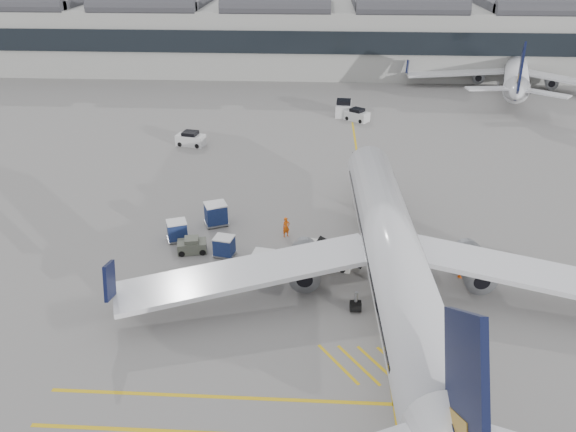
# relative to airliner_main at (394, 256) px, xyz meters

# --- Properties ---
(ground) EXTENTS (220.00, 220.00, 0.00)m
(ground) POSITION_rel_airliner_main_xyz_m (-10.81, -0.23, -3.21)
(ground) COLOR gray
(ground) RESTS_ON ground
(terminal) EXTENTS (200.00, 20.45, 12.40)m
(terminal) POSITION_rel_airliner_main_xyz_m (-10.81, 71.70, 2.93)
(terminal) COLOR #9E9E99
(terminal) RESTS_ON ground
(apron_markings) EXTENTS (0.25, 60.00, 0.01)m
(apron_markings) POSITION_rel_airliner_main_xyz_m (-0.81, 9.77, -3.20)
(apron_markings) COLOR gold
(apron_markings) RESTS_ON ground
(airliner_main) EXTENTS (37.59, 41.12, 10.93)m
(airliner_main) POSITION_rel_airliner_main_xyz_m (0.00, 0.00, 0.00)
(airliner_main) COLOR silver
(airliner_main) RESTS_ON ground
(airliner_far) EXTENTS (32.87, 36.44, 9.97)m
(airliner_far) POSITION_rel_airliner_main_xyz_m (25.80, 58.67, -0.28)
(airliner_far) COLOR silver
(airliner_far) RESTS_ON ground
(belt_loader) EXTENTS (5.15, 2.79, 2.04)m
(belt_loader) POSITION_rel_airliner_main_xyz_m (-4.58, 4.00, -2.61)
(belt_loader) COLOR silver
(belt_loader) RESTS_ON ground
(baggage_cart_a) EXTENTS (1.82, 1.60, 1.67)m
(baggage_cart_a) POSITION_rel_airliner_main_xyz_m (-12.44, 4.70, -2.32)
(baggage_cart_a) COLOR gray
(baggage_cart_a) RESTS_ON ground
(baggage_cart_b) EXTENTS (1.82, 1.59, 1.70)m
(baggage_cart_b) POSITION_rel_airliner_main_xyz_m (-9.16, 2.54, -2.30)
(baggage_cart_b) COLOR gray
(baggage_cart_b) RESTS_ON ground
(baggage_cart_c) EXTENTS (2.38, 2.20, 2.02)m
(baggage_cart_c) POSITION_rel_airliner_main_xyz_m (-13.97, 9.85, -2.13)
(baggage_cart_c) COLOR gray
(baggage_cart_c) RESTS_ON ground
(baggage_cart_d) EXTENTS (2.04, 1.87, 1.75)m
(baggage_cart_d) POSITION_rel_airliner_main_xyz_m (-16.68, 6.93, -2.27)
(baggage_cart_d) COLOR gray
(baggage_cart_d) RESTS_ON ground
(ramp_agent_a) EXTENTS (0.76, 0.68, 1.75)m
(ramp_agent_a) POSITION_rel_airliner_main_xyz_m (-7.78, 8.09, -2.34)
(ramp_agent_a) COLOR #ED580C
(ramp_agent_a) RESTS_ON ground
(ramp_agent_b) EXTENTS (1.10, 1.06, 1.79)m
(ramp_agent_b) POSITION_rel_airliner_main_xyz_m (-5.49, 2.77, -2.31)
(ramp_agent_b) COLOR #DB410B
(ramp_agent_b) RESTS_ON ground
(pushback_tug) EXTENTS (2.47, 1.78, 1.26)m
(pushback_tug) POSITION_rel_airliner_main_xyz_m (-15.10, 5.13, -2.65)
(pushback_tug) COLOR #4F5346
(pushback_tug) RESTS_ON ground
(safety_cone_nose) EXTENTS (0.35, 0.35, 0.49)m
(safety_cone_nose) POSITION_rel_airliner_main_xyz_m (0.95, 21.21, -2.97)
(safety_cone_nose) COLOR #F24C0A
(safety_cone_nose) RESTS_ON ground
(safety_cone_engine) EXTENTS (0.39, 0.39, 0.54)m
(safety_cone_engine) POSITION_rel_airliner_main_xyz_m (5.44, 2.65, -2.94)
(safety_cone_engine) COLOR #F24C0A
(safety_cone_engine) RESTS_ON ground
(service_van_left) EXTENTS (3.58, 2.31, 1.70)m
(service_van_left) POSITION_rel_airliner_main_xyz_m (-20.43, 29.73, -2.45)
(service_van_left) COLOR silver
(service_van_left) RESTS_ON ground
(service_van_mid) EXTENTS (2.32, 4.18, 2.08)m
(service_van_mid) POSITION_rel_airliner_main_xyz_m (-1.93, 43.21, -2.28)
(service_van_mid) COLOR silver
(service_van_mid) RESTS_ON ground
(service_van_right) EXTENTS (3.52, 3.21, 1.65)m
(service_van_right) POSITION_rel_airliner_main_xyz_m (-0.20, 40.64, -2.47)
(service_van_right) COLOR silver
(service_van_right) RESTS_ON ground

